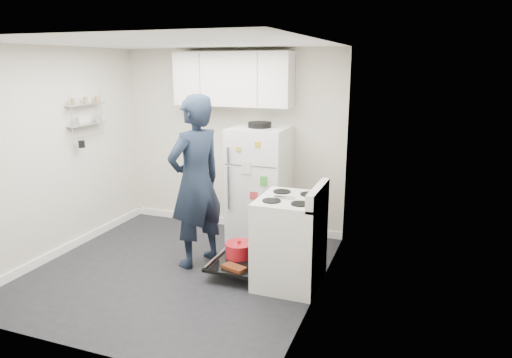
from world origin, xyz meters
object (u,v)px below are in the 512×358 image
at_px(open_oven_door, 239,255).
at_px(refrigerator, 260,184).
at_px(person, 196,182).
at_px(electric_range, 289,242).

relative_size(open_oven_door, refrigerator, 0.45).
bearing_deg(open_oven_door, person, 174.14).
xyz_separation_m(electric_range, refrigerator, (-0.72, 1.10, 0.29)).
xyz_separation_m(refrigerator, person, (-0.42, -0.99, 0.23)).
bearing_deg(open_oven_door, electric_range, -5.03).
height_order(electric_range, open_oven_door, electric_range).
distance_m(electric_range, refrigerator, 1.35).
relative_size(refrigerator, person, 0.80).
bearing_deg(refrigerator, electric_range, -56.64).
relative_size(electric_range, person, 0.56).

